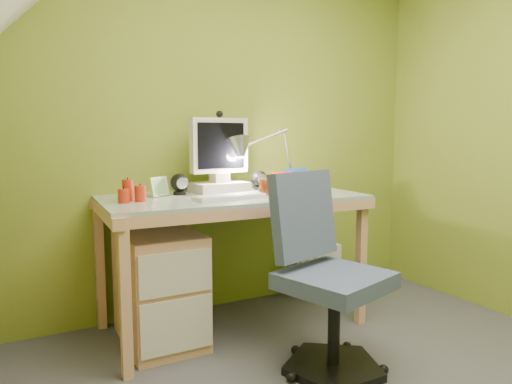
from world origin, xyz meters
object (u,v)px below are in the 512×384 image
monitor (219,152)px  radiator (315,269)px  desk (232,261)px  desk_lamp (281,146)px  task_chair (335,278)px

monitor → radiator: monitor is taller
desk → desk_lamp: size_ratio=2.67×
desk → monitor: 0.68m
monitor → task_chair: size_ratio=0.52×
radiator → monitor: bearing=-164.9°
desk → monitor: size_ratio=3.03×
monitor → desk: bearing=-94.6°
desk_lamp → radiator: desk_lamp is taller
desk_lamp → task_chair: size_ratio=0.59×
task_chair → desk: bearing=88.3°
radiator → desk: bearing=-152.7°
desk → desk_lamp: desk_lamp is taller
monitor → radiator: (0.80, 0.09, -0.88)m
desk → radiator: desk is taller
desk → task_chair: bearing=-72.7°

